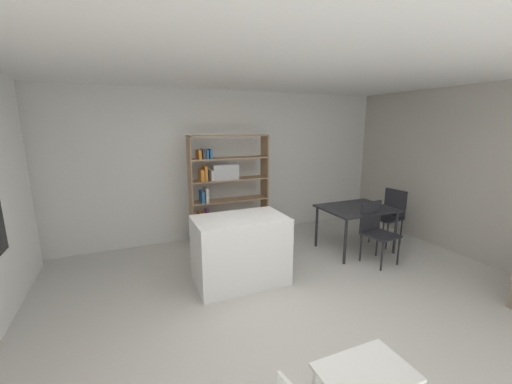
{
  "coord_description": "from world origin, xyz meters",
  "views": [
    {
      "loc": [
        -1.48,
        -2.59,
        2.06
      ],
      "look_at": [
        0.08,
        1.09,
        1.18
      ],
      "focal_mm": 21.57,
      "sensor_mm": 36.0,
      "label": 1
    }
  ],
  "objects_px": {
    "dining_chair_window_side": "(391,212)",
    "dining_chair_near": "(375,227)",
    "kitchen_island": "(240,250)",
    "child_table": "(365,383)",
    "open_bookshelf": "(223,185)",
    "dining_table": "(356,212)"
  },
  "relations": [
    {
      "from": "open_bookshelf",
      "to": "dining_chair_window_side",
      "type": "height_order",
      "value": "open_bookshelf"
    },
    {
      "from": "dining_table",
      "to": "dining_chair_window_side",
      "type": "height_order",
      "value": "dining_chair_window_side"
    },
    {
      "from": "kitchen_island",
      "to": "child_table",
      "type": "bearing_deg",
      "value": -89.31
    },
    {
      "from": "kitchen_island",
      "to": "child_table",
      "type": "distance_m",
      "value": 2.28
    },
    {
      "from": "child_table",
      "to": "dining_chair_window_side",
      "type": "bearing_deg",
      "value": 41.66
    },
    {
      "from": "dining_chair_near",
      "to": "child_table",
      "type": "bearing_deg",
      "value": -142.76
    },
    {
      "from": "child_table",
      "to": "dining_chair_window_side",
      "type": "distance_m",
      "value": 3.85
    },
    {
      "from": "dining_table",
      "to": "dining_chair_window_side",
      "type": "xyz_separation_m",
      "value": [
        0.78,
        0.01,
        -0.1
      ]
    },
    {
      "from": "child_table",
      "to": "dining_chair_near",
      "type": "xyz_separation_m",
      "value": [
        2.08,
        2.09,
        0.13
      ]
    },
    {
      "from": "open_bookshelf",
      "to": "child_table",
      "type": "distance_m",
      "value": 3.81
    },
    {
      "from": "open_bookshelf",
      "to": "dining_table",
      "type": "height_order",
      "value": "open_bookshelf"
    },
    {
      "from": "child_table",
      "to": "dining_chair_near",
      "type": "height_order",
      "value": "dining_chair_near"
    },
    {
      "from": "dining_chair_window_side",
      "to": "dining_chair_near",
      "type": "bearing_deg",
      "value": -67.23
    },
    {
      "from": "open_bookshelf",
      "to": "dining_chair_window_side",
      "type": "xyz_separation_m",
      "value": [
        2.67,
        -1.2,
        -0.47
      ]
    },
    {
      "from": "open_bookshelf",
      "to": "child_table",
      "type": "height_order",
      "value": "open_bookshelf"
    },
    {
      "from": "open_bookshelf",
      "to": "dining_chair_near",
      "type": "height_order",
      "value": "open_bookshelf"
    },
    {
      "from": "open_bookshelf",
      "to": "dining_table",
      "type": "bearing_deg",
      "value": -32.63
    },
    {
      "from": "open_bookshelf",
      "to": "dining_chair_near",
      "type": "relative_size",
      "value": 2.06
    },
    {
      "from": "dining_table",
      "to": "child_table",
      "type": "bearing_deg",
      "value": -129.47
    },
    {
      "from": "kitchen_island",
      "to": "dining_chair_near",
      "type": "height_order",
      "value": "dining_chair_near"
    },
    {
      "from": "open_bookshelf",
      "to": "dining_chair_near",
      "type": "bearing_deg",
      "value": -41.62
    },
    {
      "from": "dining_chair_window_side",
      "to": "dining_chair_near",
      "type": "height_order",
      "value": "dining_chair_window_side"
    }
  ]
}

